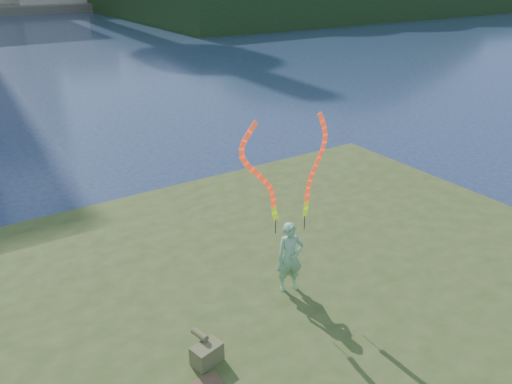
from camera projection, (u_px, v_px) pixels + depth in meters
ground at (202, 336)px, 9.91m from camera, size 320.00×320.00×0.00m
wooded_hill at (351, 7)px, 85.08m from camera, size 78.00×50.00×63.00m
woman_with_ribbons at (291, 224)px, 9.45m from camera, size 1.90×0.64×3.86m
canvas_bag at (206, 352)px, 8.09m from camera, size 0.54×0.61×0.46m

